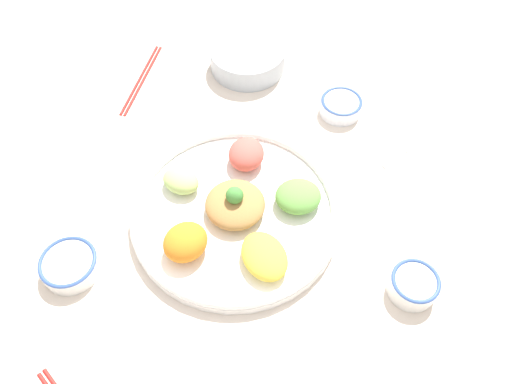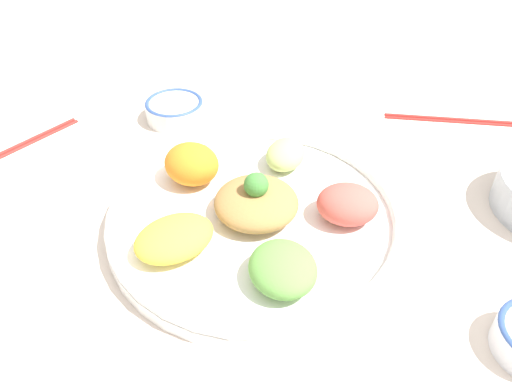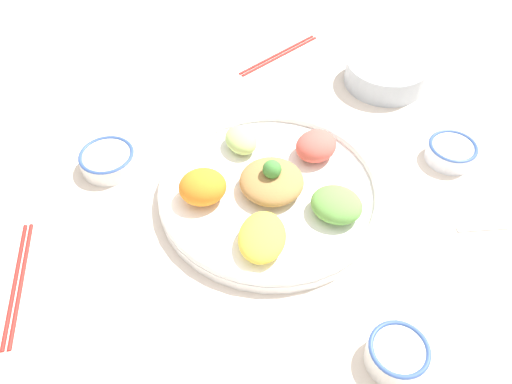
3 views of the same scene
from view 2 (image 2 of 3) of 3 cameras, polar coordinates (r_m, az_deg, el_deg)
The scene contains 5 objects.
ground_plane at distance 0.72m, azimuth 2.11°, elevation -2.85°, with size 2.40×2.40×0.00m, color silver.
salad_platter at distance 0.69m, azimuth -0.10°, elevation -2.40°, with size 0.41×0.41×0.09m.
sauce_bowl_dark at distance 0.94m, azimuth -9.28°, elevation 9.34°, with size 0.11×0.11×0.04m.
chopsticks_pair_near at distance 1.00m, azimuth 21.58°, elevation 7.76°, with size 0.23×0.11×0.01m.
chopsticks_pair_far at distance 0.95m, azimuth -25.69°, elevation 4.71°, with size 0.05×0.23×0.01m.
Camera 2 is at (0.25, -0.47, 0.49)m, focal length 35.00 mm.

